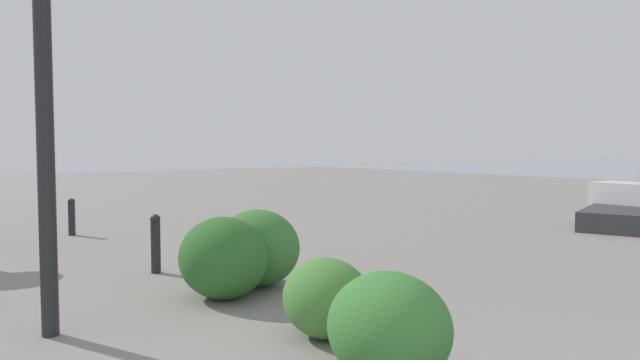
% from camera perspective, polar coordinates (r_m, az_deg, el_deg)
% --- Properties ---
extents(bollard_near, '(0.13, 0.13, 0.75)m').
position_cam_1_polar(bollard_near, '(7.55, -16.05, -5.98)').
color(bollard_near, '#232328').
rests_on(bollard_near, ground).
extents(bollard_mid, '(0.13, 0.13, 0.67)m').
position_cam_1_polar(bollard_mid, '(11.23, -23.49, -3.30)').
color(bollard_mid, '#232328').
rests_on(bollard_mid, ground).
extents(shrub_low, '(1.03, 0.93, 0.88)m').
position_cam_1_polar(shrub_low, '(6.63, -6.23, -6.71)').
color(shrub_low, '#387533').
rests_on(shrub_low, ground).
extents(shrub_round, '(0.78, 0.71, 0.67)m').
position_cam_1_polar(shrub_round, '(4.88, 0.61, -11.65)').
color(shrub_round, '#477F38').
rests_on(shrub_round, ground).
extents(shrub_wide, '(1.01, 0.91, 0.86)m').
position_cam_1_polar(shrub_wide, '(6.14, -9.60, -7.64)').
color(shrub_wide, '#2D6628').
rests_on(shrub_wide, ground).
extents(shrub_tall, '(0.89, 0.80, 0.76)m').
position_cam_1_polar(shrub_tall, '(4.00, 6.87, -14.40)').
color(shrub_tall, '#387533').
rests_on(shrub_tall, ground).
extents(boat, '(2.96, 4.87, 0.95)m').
position_cam_1_polar(boat, '(13.83, 29.07, -2.83)').
color(boat, '#333338').
rests_on(boat, ground).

